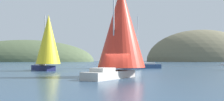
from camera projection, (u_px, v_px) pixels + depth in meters
The scene contains 6 objects.
ground_plane at pixel (117, 79), 24.52m from camera, with size 360.00×360.00×0.00m, color #2D4760.
headland_left at pixel (25, 62), 158.65m from camera, with size 89.47×44.00×27.98m, color #4C5B3D.
headland_right at pixel (202, 62), 160.29m from camera, with size 72.03×44.00×41.46m, color #6B664C.
sailboat_yellow_sail at pixel (48, 41), 40.12m from camera, with size 6.60×7.24×9.33m.
sailboat_scarlet_sail at pixel (121, 29), 26.71m from camera, with size 7.59×9.01×10.24m.
sailboat_white_mainsail at pixel (130, 43), 49.89m from camera, with size 9.03×5.40×10.88m.
Camera 1 is at (-0.87, -24.59, 2.02)m, focal length 39.50 mm.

